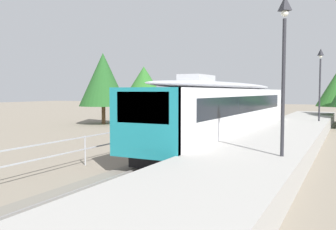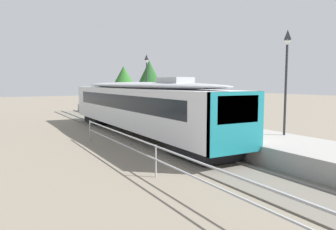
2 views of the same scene
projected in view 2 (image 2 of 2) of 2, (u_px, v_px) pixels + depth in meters
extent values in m
plane|color=slate|center=(151.00, 170.00, 13.35)|extent=(160.00, 160.00, 0.00)
cube|color=#6B665B|center=(210.00, 161.00, 14.80)|extent=(3.20, 60.00, 0.06)
cube|color=slate|center=(197.00, 161.00, 14.45)|extent=(0.08, 60.00, 0.08)
cube|color=slate|center=(222.00, 157.00, 15.15)|extent=(0.08, 60.00, 0.08)
cube|color=silver|center=(137.00, 107.00, 21.79)|extent=(2.80, 20.21, 2.55)
cube|color=#19757F|center=(236.00, 123.00, 13.10)|extent=(2.80, 0.24, 2.55)
cube|color=black|center=(238.00, 109.00, 12.97)|extent=(2.13, 0.08, 1.12)
cube|color=black|center=(137.00, 101.00, 21.74)|extent=(2.82, 16.98, 0.92)
ellipsoid|color=#A8AAAF|center=(137.00, 85.00, 21.64)|extent=(2.69, 19.40, 0.44)
cube|color=#A8AAAF|center=(175.00, 81.00, 17.23)|extent=(1.10, 2.20, 0.36)
cube|color=#EAE5C6|center=(237.00, 147.00, 13.14)|extent=(1.00, 0.10, 0.20)
cube|color=black|center=(203.00, 150.00, 15.25)|extent=(2.24, 3.20, 0.55)
cube|color=black|center=(102.00, 119.00, 28.63)|extent=(2.24, 3.20, 0.55)
cube|color=#999691|center=(262.00, 145.00, 16.34)|extent=(3.90, 60.00, 0.90)
cylinder|color=#232328|center=(286.00, 90.00, 16.47)|extent=(0.12, 0.12, 4.60)
pyramid|color=#232328|center=(288.00, 35.00, 16.20)|extent=(0.34, 0.34, 0.50)
sphere|color=silver|center=(287.00, 41.00, 16.23)|extent=(0.24, 0.24, 0.24)
cylinder|color=#232328|center=(147.00, 87.00, 30.75)|extent=(0.12, 0.12, 4.60)
pyramid|color=#232328|center=(147.00, 57.00, 30.47)|extent=(0.34, 0.34, 0.50)
sphere|color=silver|center=(147.00, 61.00, 30.51)|extent=(0.24, 0.24, 0.24)
cylinder|color=#9EA0A5|center=(156.00, 161.00, 12.27)|extent=(0.06, 0.06, 1.25)
cylinder|color=#9EA0A5|center=(90.00, 131.00, 20.09)|extent=(0.06, 0.06, 1.25)
cylinder|color=brown|center=(124.00, 105.00, 39.39)|extent=(0.36, 0.36, 1.68)
cone|color=#286023|center=(124.00, 82.00, 39.11)|extent=(4.41, 4.41, 3.93)
cylinder|color=brown|center=(150.00, 107.00, 36.26)|extent=(0.36, 0.36, 1.82)
cone|color=#1E4C1E|center=(149.00, 80.00, 35.96)|extent=(4.15, 4.15, 4.23)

